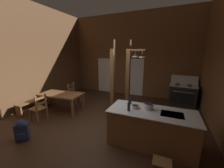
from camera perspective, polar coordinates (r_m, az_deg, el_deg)
ground_plane at (r=4.77m, az=-6.24°, el=-17.26°), size 7.63×8.31×0.10m
wall_back at (r=7.67m, az=7.99°, el=11.96°), size 7.63×0.14×4.46m
wall_left at (r=6.62m, az=-34.37°, el=9.73°), size 0.14×8.31×4.46m
glazed_door_back_left at (r=8.27m, az=-2.73°, el=3.74°), size 1.00×0.01×2.05m
glazed_panel_back_right at (r=7.63m, az=10.02°, el=2.78°), size 0.84×0.01×2.05m
kitchen_island at (r=3.79m, az=16.09°, el=-17.37°), size 2.17×0.98×0.93m
stove_range at (r=7.02m, az=27.80°, el=-3.98°), size 1.20×0.90×1.32m
support_post_with_pot_rack at (r=5.02m, az=7.18°, el=3.18°), size 0.69×0.22×2.81m
support_post_center at (r=4.90m, az=0.21°, el=1.88°), size 0.14×0.14×2.81m
step_stool at (r=3.24m, az=20.39°, el=-30.12°), size 0.37×0.29×0.30m
dining_table at (r=5.90m, az=-20.86°, el=-4.63°), size 1.78×1.06×0.74m
ladderback_chair_near_window at (r=5.47m, az=-28.61°, el=-8.98°), size 0.46×0.46×0.95m
ladderback_chair_by_post at (r=6.75m, az=-15.98°, el=-3.86°), size 0.45×0.45×0.95m
bench_along_left_wall at (r=6.60m, az=-29.87°, el=-6.83°), size 0.37×1.52×0.44m
backpack at (r=4.60m, az=-34.05°, el=-15.66°), size 0.38×0.39×0.60m
stockpot_on_counter at (r=3.64m, az=15.30°, el=-9.06°), size 0.30×0.23×0.17m
mixing_bowl_on_counter at (r=3.66m, az=9.93°, el=-9.47°), size 0.20×0.20×0.07m
bottle_tall_on_counter at (r=3.43m, az=7.15°, el=-9.45°), size 0.07×0.07×0.29m
bottle_short_on_counter at (r=3.87m, az=7.80°, el=-6.89°), size 0.07×0.07×0.29m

